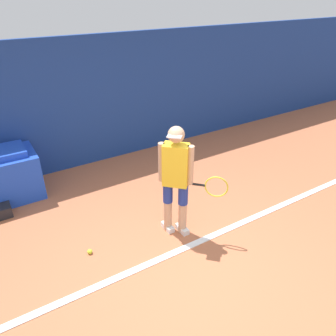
{
  "coord_description": "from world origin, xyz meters",
  "views": [
    {
      "loc": [
        -1.81,
        -2.42,
        3.2
      ],
      "look_at": [
        0.29,
        0.99,
        0.97
      ],
      "focal_mm": 35.0,
      "sensor_mm": 36.0,
      "label": 1
    }
  ],
  "objects": [
    {
      "name": "ground_plane",
      "position": [
        0.0,
        0.0,
        0.0
      ],
      "size": [
        24.0,
        24.0,
        0.0
      ],
      "primitive_type": "plane",
      "color": "#B76642"
    },
    {
      "name": "back_wall",
      "position": [
        0.0,
        3.55,
        1.24
      ],
      "size": [
        24.0,
        0.1,
        2.47
      ],
      "color": "navy",
      "rests_on": "ground_plane"
    },
    {
      "name": "court_baseline",
      "position": [
        0.0,
        0.39,
        0.01
      ],
      "size": [
        21.6,
        0.1,
        0.01
      ],
      "color": "white",
      "rests_on": "ground_plane"
    },
    {
      "name": "tennis_player",
      "position": [
        0.3,
        0.78,
        0.92
      ],
      "size": [
        0.71,
        0.71,
        1.66
      ],
      "rotation": [
        0.0,
        0.0,
        -0.78
      ],
      "color": "tan",
      "rests_on": "ground_plane"
    },
    {
      "name": "tennis_ball",
      "position": [
        -0.97,
        0.98,
        0.03
      ],
      "size": [
        0.07,
        0.07,
        0.07
      ],
      "color": "#D1E533",
      "rests_on": "ground_plane"
    },
    {
      "name": "covered_chair",
      "position": [
        -1.6,
        3.05,
        0.42
      ],
      "size": [
        0.93,
        0.81,
        0.89
      ],
      "color": "blue",
      "rests_on": "ground_plane"
    }
  ]
}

